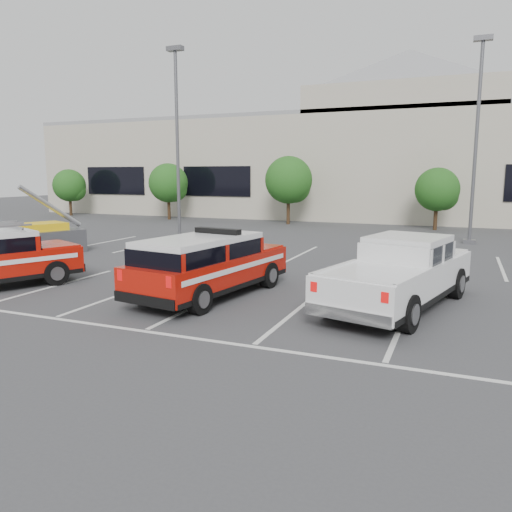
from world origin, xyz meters
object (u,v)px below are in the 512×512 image
Objects in this scene: light_pole_mid at (476,142)px; light_pole_left at (177,144)px; fire_chief_suv at (209,269)px; utility_rig at (38,240)px; tree_mid_right at (439,191)px; white_pickup at (400,280)px; convention_building at (384,160)px; tree_left at (170,184)px; tree_far_left at (71,187)px; tree_mid_left at (290,182)px.

light_pole_left is at bearing -165.07° from light_pole_mid.
fire_chief_suv is 1.41× the size of utility_rig.
light_pole_left is at bearing -142.50° from tree_mid_right.
light_pole_mid is 1.58× the size of white_pickup.
convention_building is 13.58× the size of tree_left.
tree_left reaches higher than tree_far_left.
tree_mid_left reaches higher than tree_far_left.
tree_left is 17.66m from utility_rig.
tree_mid_left reaches higher than utility_rig.
convention_building is 17.27m from light_pole_mid.
light_pole_left is 1.00× the size of light_pole_mid.
light_pole_left is 9.00m from utility_rig.
utility_rig is at bearing -110.07° from tree_mid_left.
tree_mid_left is 10.01m from tree_mid_right.
light_pole_mid is 1.75× the size of fire_chief_suv.
tree_far_left is 19.85m from light_pole_left.
tree_mid_left reaches higher than tree_mid_right.
tree_mid_left is 13.53m from light_pole_mid.
convention_building is 15.04× the size of tree_far_left.
convention_building is at bearing 89.53° from utility_rig.
tree_left is 12.43m from light_pole_left.
tree_far_left is 20.01m from tree_mid_left.
fire_chief_suv is (4.73, -21.35, -2.24)m from tree_mid_left.
tree_mid_left is at bearing 111.18° from fire_chief_suv.
light_pole_left is (-13.09, -10.05, 2.68)m from tree_mid_right.
tree_far_left is 10.00m from tree_left.
tree_left is 26.02m from fire_chief_suv.
tree_mid_left is 1.21× the size of tree_mid_right.
light_pole_mid is 17.46m from fire_chief_suv.
convention_building is 27.03m from tree_far_left.
convention_building reaches higher than tree_far_left.
tree_mid_left is at bearing 0.00° from tree_left.
utility_rig is (3.74, -17.13, -2.15)m from tree_left.
tree_far_left is 36.39m from white_pickup.
tree_far_left is 32.72m from fire_chief_suv.
tree_far_left is at bearing 147.87° from fire_chief_suv.
light_pole_mid is at bearing -26.92° from tree_mid_left.
tree_mid_left is 0.83× the size of fire_chief_suv.
light_pole_mid is at bearing 96.65° from white_pickup.
utility_rig is (-18.17, -11.08, -4.56)m from light_pole_mid.
light_pole_left is (6.91, -10.05, 2.41)m from tree_left.
light_pole_left is (-8.18, -19.86, 0.47)m from convention_building.
fire_chief_suv is at bearing -115.11° from light_pole_mid.
tree_mid_right is 0.39× the size of light_pole_left.
tree_mid_right is 0.39× the size of light_pole_mid.
convention_building is 5.86× the size of light_pole_left.
fire_chief_suv is at bearing -40.80° from tree_far_left.
utility_rig reaches higher than white_pickup.
tree_left is at bearing 124.69° from utility_rig.
light_pole_left is 14.43m from fire_chief_suv.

